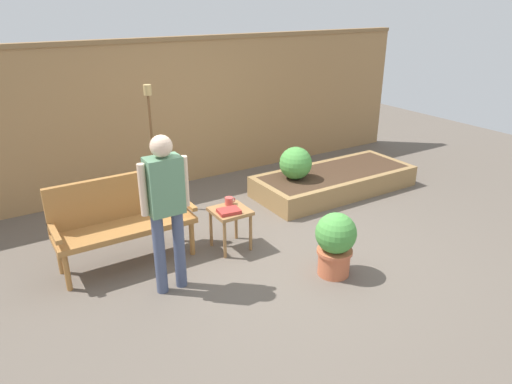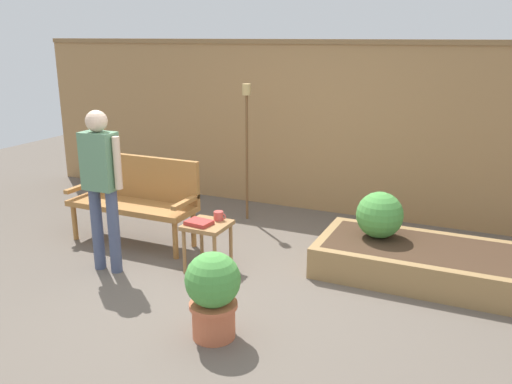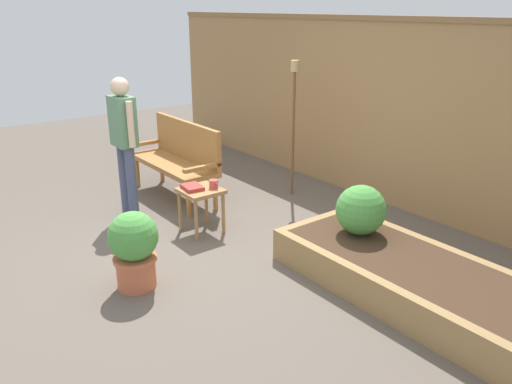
{
  "view_description": "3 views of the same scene",
  "coord_description": "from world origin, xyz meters",
  "px_view_note": "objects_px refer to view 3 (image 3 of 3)",
  "views": [
    {
      "loc": [
        -2.62,
        -3.82,
        2.65
      ],
      "look_at": [
        0.02,
        0.41,
        0.59
      ],
      "focal_mm": 32.93,
      "sensor_mm": 36.0,
      "label": 1
    },
    {
      "loc": [
        2.05,
        -3.85,
        2.2
      ],
      "look_at": [
        0.16,
        0.33,
        0.86
      ],
      "focal_mm": 37.55,
      "sensor_mm": 36.0,
      "label": 2
    },
    {
      "loc": [
        3.97,
        -2.25,
        2.26
      ],
      "look_at": [
        0.25,
        0.6,
        0.56
      ],
      "focal_mm": 36.2,
      "sensor_mm": 36.0,
      "label": 3
    }
  ],
  "objects_px": {
    "garden_bench": "(179,154)",
    "book_on_table": "(192,187)",
    "cup_on_table": "(214,184)",
    "person_by_bench": "(124,136)",
    "tiki_torch": "(294,105)",
    "potted_boxwood": "(134,247)",
    "side_table": "(201,197)",
    "shrub_near_bench": "(361,210)"
  },
  "relations": [
    {
      "from": "cup_on_table",
      "to": "person_by_bench",
      "type": "distance_m",
      "value": 1.16
    },
    {
      "from": "potted_boxwood",
      "to": "shrub_near_bench",
      "type": "xyz_separation_m",
      "value": [
        0.84,
        1.83,
        0.15
      ]
    },
    {
      "from": "book_on_table",
      "to": "shrub_near_bench",
      "type": "relative_size",
      "value": 0.52
    },
    {
      "from": "garden_bench",
      "to": "potted_boxwood",
      "type": "xyz_separation_m",
      "value": [
        1.73,
        -1.42,
        -0.17
      ]
    },
    {
      "from": "potted_boxwood",
      "to": "side_table",
      "type": "bearing_deg",
      "value": 121.2
    },
    {
      "from": "book_on_table",
      "to": "tiki_torch",
      "type": "relative_size",
      "value": 0.14
    },
    {
      "from": "book_on_table",
      "to": "potted_boxwood",
      "type": "bearing_deg",
      "value": -48.2
    },
    {
      "from": "cup_on_table",
      "to": "potted_boxwood",
      "type": "bearing_deg",
      "value": -63.85
    },
    {
      "from": "garden_bench",
      "to": "tiki_torch",
      "type": "relative_size",
      "value": 0.87
    },
    {
      "from": "tiki_torch",
      "to": "cup_on_table",
      "type": "bearing_deg",
      "value": -75.67
    },
    {
      "from": "garden_bench",
      "to": "person_by_bench",
      "type": "height_order",
      "value": "person_by_bench"
    },
    {
      "from": "tiki_torch",
      "to": "person_by_bench",
      "type": "distance_m",
      "value": 2.03
    },
    {
      "from": "cup_on_table",
      "to": "potted_boxwood",
      "type": "xyz_separation_m",
      "value": [
        0.57,
        -1.17,
        -0.15
      ]
    },
    {
      "from": "cup_on_table",
      "to": "tiki_torch",
      "type": "distance_m",
      "value": 1.57
    },
    {
      "from": "cup_on_table",
      "to": "book_on_table",
      "type": "bearing_deg",
      "value": -119.79
    },
    {
      "from": "book_on_table",
      "to": "person_by_bench",
      "type": "relative_size",
      "value": 0.15
    },
    {
      "from": "side_table",
      "to": "person_by_bench",
      "type": "bearing_deg",
      "value": -155.51
    },
    {
      "from": "side_table",
      "to": "potted_boxwood",
      "type": "xyz_separation_m",
      "value": [
        0.63,
        -1.04,
        -0.02
      ]
    },
    {
      "from": "book_on_table",
      "to": "tiki_torch",
      "type": "height_order",
      "value": "tiki_torch"
    },
    {
      "from": "side_table",
      "to": "book_on_table",
      "type": "bearing_deg",
      "value": -128.13
    },
    {
      "from": "side_table",
      "to": "tiki_torch",
      "type": "height_order",
      "value": "tiki_torch"
    },
    {
      "from": "book_on_table",
      "to": "shrub_near_bench",
      "type": "xyz_separation_m",
      "value": [
        1.53,
        0.85,
        0.03
      ]
    },
    {
      "from": "garden_bench",
      "to": "side_table",
      "type": "bearing_deg",
      "value": -18.88
    },
    {
      "from": "garden_bench",
      "to": "cup_on_table",
      "type": "distance_m",
      "value": 1.18
    },
    {
      "from": "potted_boxwood",
      "to": "tiki_torch",
      "type": "relative_size",
      "value": 0.41
    },
    {
      "from": "side_table",
      "to": "person_by_bench",
      "type": "distance_m",
      "value": 1.11
    },
    {
      "from": "person_by_bench",
      "to": "side_table",
      "type": "bearing_deg",
      "value": 24.49
    },
    {
      "from": "tiki_torch",
      "to": "shrub_near_bench",
      "type": "bearing_deg",
      "value": -22.78
    },
    {
      "from": "potted_boxwood",
      "to": "person_by_bench",
      "type": "relative_size",
      "value": 0.44
    },
    {
      "from": "side_table",
      "to": "potted_boxwood",
      "type": "height_order",
      "value": "potted_boxwood"
    },
    {
      "from": "side_table",
      "to": "cup_on_table",
      "type": "relative_size",
      "value": 3.71
    },
    {
      "from": "cup_on_table",
      "to": "person_by_bench",
      "type": "relative_size",
      "value": 0.08
    },
    {
      "from": "garden_bench",
      "to": "person_by_bench",
      "type": "bearing_deg",
      "value": -75.17
    },
    {
      "from": "potted_boxwood",
      "to": "tiki_torch",
      "type": "distance_m",
      "value": 2.84
    },
    {
      "from": "garden_bench",
      "to": "book_on_table",
      "type": "bearing_deg",
      "value": -22.91
    },
    {
      "from": "cup_on_table",
      "to": "shrub_near_bench",
      "type": "relative_size",
      "value": 0.28
    },
    {
      "from": "garden_bench",
      "to": "book_on_table",
      "type": "height_order",
      "value": "garden_bench"
    },
    {
      "from": "side_table",
      "to": "potted_boxwood",
      "type": "relative_size",
      "value": 0.7
    },
    {
      "from": "garden_bench",
      "to": "cup_on_table",
      "type": "xyz_separation_m",
      "value": [
        1.15,
        -0.25,
        -0.02
      ]
    },
    {
      "from": "shrub_near_bench",
      "to": "tiki_torch",
      "type": "height_order",
      "value": "tiki_torch"
    },
    {
      "from": "shrub_near_bench",
      "to": "person_by_bench",
      "type": "bearing_deg",
      "value": -153.37
    },
    {
      "from": "shrub_near_bench",
      "to": "person_by_bench",
      "type": "height_order",
      "value": "person_by_bench"
    }
  ]
}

